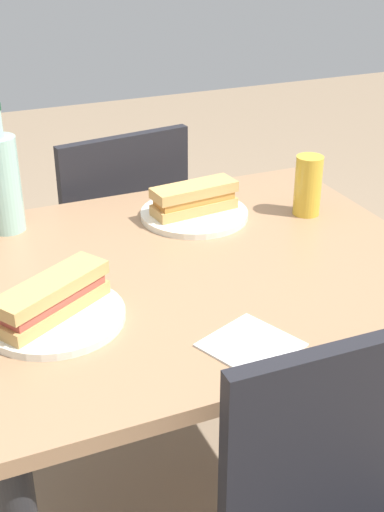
{
  "coord_description": "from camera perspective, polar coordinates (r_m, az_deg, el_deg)",
  "views": [
    {
      "loc": [
        -0.5,
        -1.18,
        1.41
      ],
      "look_at": [
        0.0,
        0.0,
        0.75
      ],
      "focal_mm": 48.58,
      "sensor_mm": 36.0,
      "label": 1
    }
  ],
  "objects": [
    {
      "name": "paper_napkin",
      "position": [
        1.2,
        4.87,
        -7.32
      ],
      "size": [
        0.18,
        0.18,
        0.0
      ],
      "primitive_type": "cube",
      "rotation": [
        0.0,
        0.0,
        0.39
      ],
      "color": "white",
      "rests_on": "dining_table"
    },
    {
      "name": "chair_far",
      "position": [
        2.08,
        -6.44,
        0.93
      ],
      "size": [
        0.45,
        0.45,
        0.85
      ],
      "color": "black",
      "rests_on": "ground"
    },
    {
      "name": "knife_far",
      "position": [
        1.7,
        -1.09,
        4.4
      ],
      "size": [
        0.18,
        0.05,
        0.01
      ],
      "color": "silver",
      "rests_on": "plate_far"
    },
    {
      "name": "baguette_sandwich_far",
      "position": [
        1.65,
        0.18,
        4.79
      ],
      "size": [
        0.21,
        0.09,
        0.07
      ],
      "color": "tan",
      "rests_on": "plate_far"
    },
    {
      "name": "beer_glass",
      "position": [
        1.68,
        9.52,
        5.75
      ],
      "size": [
        0.07,
        0.07,
        0.15
      ],
      "primitive_type": "cylinder",
      "color": "gold",
      "rests_on": "dining_table"
    },
    {
      "name": "knife_near",
      "position": [
        1.31,
        -13.39,
        -3.94
      ],
      "size": [
        0.14,
        0.13,
        0.01
      ],
      "color": "silver",
      "rests_on": "plate_near"
    },
    {
      "name": "water_bottle",
      "position": [
        1.61,
        -15.34,
        5.94
      ],
      "size": [
        0.08,
        0.08,
        0.3
      ],
      "color": "#99C6B7",
      "rests_on": "dining_table"
    },
    {
      "name": "baguette_sandwich_near",
      "position": [
        1.26,
        -11.44,
        -3.32
      ],
      "size": [
        0.23,
        0.18,
        0.07
      ],
      "color": "tan",
      "rests_on": "plate_near"
    },
    {
      "name": "dining_table",
      "position": [
        1.51,
        0.0,
        -4.59
      ],
      "size": [
        1.02,
        0.85,
        0.73
      ],
      "color": "#997251",
      "rests_on": "ground"
    },
    {
      "name": "plate_near",
      "position": [
        1.28,
        -11.27,
        -4.91
      ],
      "size": [
        0.26,
        0.26,
        0.01
      ],
      "primitive_type": "cylinder",
      "color": "silver",
      "rests_on": "dining_table"
    },
    {
      "name": "plate_far",
      "position": [
        1.66,
        0.18,
        3.47
      ],
      "size": [
        0.26,
        0.26,
        0.01
      ],
      "primitive_type": "cylinder",
      "color": "silver",
      "rests_on": "dining_table"
    }
  ]
}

